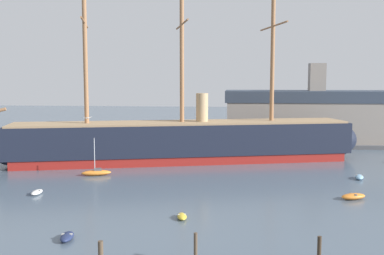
% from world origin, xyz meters
% --- Properties ---
extents(tall_ship, '(65.39, 22.52, 32.03)m').
position_xyz_m(tall_ship, '(-4.65, 47.78, 3.49)').
color(tall_ship, maroon).
rests_on(tall_ship, ground).
extents(dinghy_foreground_left, '(1.36, 2.52, 0.57)m').
position_xyz_m(dinghy_foreground_left, '(-9.93, 9.96, 0.29)').
color(dinghy_foreground_left, '#1E284C').
rests_on(dinghy_foreground_left, ground).
extents(dinghy_near_centre, '(1.32, 2.22, 0.49)m').
position_xyz_m(dinghy_near_centre, '(-0.94, 16.79, 0.25)').
color(dinghy_near_centre, gold).
rests_on(dinghy_near_centre, ground).
extents(dinghy_mid_left, '(1.07, 2.28, 0.53)m').
position_xyz_m(dinghy_mid_left, '(-19.15, 24.55, 0.27)').
color(dinghy_mid_left, silver).
rests_on(dinghy_mid_left, ground).
extents(dinghy_mid_right, '(3.22, 2.28, 0.70)m').
position_xyz_m(dinghy_mid_right, '(17.52, 25.89, 0.35)').
color(dinghy_mid_right, orange).
rests_on(dinghy_mid_right, ground).
extents(sailboat_alongside_bow, '(4.29, 2.38, 5.35)m').
position_xyz_m(sailboat_alongside_bow, '(-15.39, 35.67, 0.45)').
color(sailboat_alongside_bow, orange).
rests_on(sailboat_alongside_bow, ground).
extents(dinghy_alongside_stern, '(1.59, 2.63, 0.58)m').
position_xyz_m(dinghy_alongside_stern, '(20.99, 36.92, 0.29)').
color(dinghy_alongside_stern, '#7FB2D6').
rests_on(dinghy_alongside_stern, ground).
extents(sailboat_distant_centre, '(3.34, 3.13, 4.59)m').
position_xyz_m(sailboat_distant_centre, '(0.38, 65.13, 0.39)').
color(sailboat_distant_centre, silver).
rests_on(sailboat_distant_centre, ground).
extents(mooring_piling_nearest, '(0.27, 0.27, 2.34)m').
position_xyz_m(mooring_piling_nearest, '(1.37, 6.04, 1.17)').
color(mooring_piling_nearest, '#4C3D2D').
rests_on(mooring_piling_nearest, ground).
extents(mooring_piling_left_pair, '(0.29, 0.29, 2.32)m').
position_xyz_m(mooring_piling_left_pair, '(10.31, 6.21, 1.16)').
color(mooring_piling_left_pair, '#382B1E').
rests_on(mooring_piling_left_pair, ground).
extents(mooring_piling_right_pair, '(0.38, 0.38, 1.88)m').
position_xyz_m(mooring_piling_right_pair, '(-5.46, 4.90, 0.94)').
color(mooring_piling_right_pair, '#4C3D2D').
rests_on(mooring_piling_right_pair, ground).
extents(dockside_warehouse_right, '(48.88, 14.81, 16.82)m').
position_xyz_m(dockside_warehouse_right, '(24.50, 71.20, 5.59)').
color(dockside_warehouse_right, '#565659').
rests_on(dockside_warehouse_right, ground).
extents(seagull_in_flight, '(0.59, 1.12, 0.13)m').
position_xyz_m(seagull_in_flight, '(-9.79, 15.52, 9.93)').
color(seagull_in_flight, silver).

